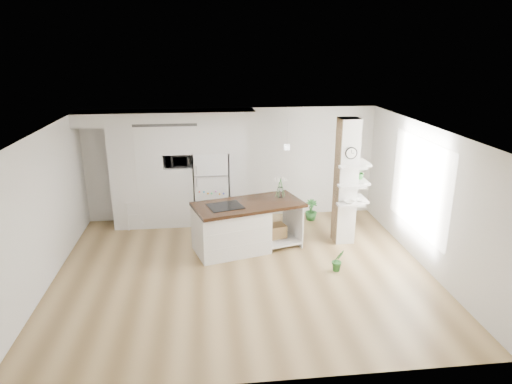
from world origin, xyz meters
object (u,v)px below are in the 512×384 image
refrigerator (211,187)px  floor_plant_a (338,260)px  kitchen_island (237,227)px  bookshelf (141,215)px

refrigerator → floor_plant_a: refrigerator is taller
refrigerator → kitchen_island: 1.80m
refrigerator → bookshelf: (-1.68, -0.18, -0.58)m
refrigerator → kitchen_island: (0.48, -1.70, -0.36)m
refrigerator → kitchen_island: size_ratio=0.72×
kitchen_island → bookshelf: size_ratio=3.64×
bookshelf → floor_plant_a: bearing=-38.7°
refrigerator → bookshelf: bearing=-173.8°
bookshelf → floor_plant_a: 4.80m
bookshelf → floor_plant_a: (3.99, -2.66, -0.08)m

